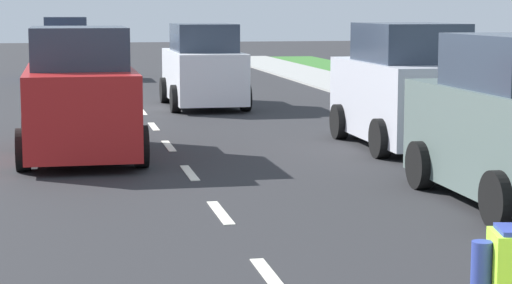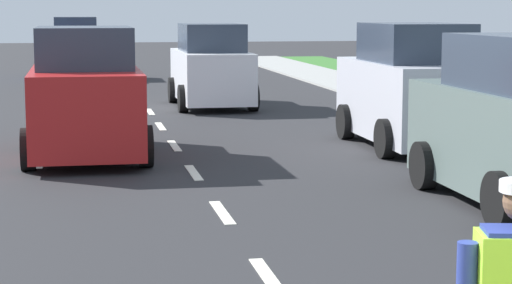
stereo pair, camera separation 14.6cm
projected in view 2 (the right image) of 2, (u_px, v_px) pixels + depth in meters
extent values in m
plane|color=#28282B|center=(149.00, 111.00, 24.09)|extent=(96.00, 96.00, 0.00)
cube|color=silver|center=(269.00, 278.00, 9.19)|extent=(0.14, 1.40, 0.01)
cube|color=silver|center=(222.00, 212.00, 12.11)|extent=(0.14, 1.40, 0.01)
cube|color=silver|center=(194.00, 173.00, 15.03)|extent=(0.14, 1.40, 0.01)
cube|color=silver|center=(174.00, 146.00, 17.96)|extent=(0.14, 1.40, 0.01)
cube|color=silver|center=(161.00, 126.00, 20.88)|extent=(0.14, 1.40, 0.01)
cube|color=silver|center=(150.00, 112.00, 23.80)|extent=(0.14, 1.40, 0.01)
cube|color=silver|center=(142.00, 100.00, 26.72)|extent=(0.14, 1.40, 0.01)
cube|color=silver|center=(135.00, 91.00, 29.64)|extent=(0.14, 1.40, 0.01)
cube|color=silver|center=(130.00, 84.00, 32.57)|extent=(0.14, 1.40, 0.01)
cube|color=silver|center=(126.00, 77.00, 35.49)|extent=(0.14, 1.40, 0.01)
cube|color=silver|center=(122.00, 72.00, 38.41)|extent=(0.14, 1.40, 0.01)
cube|color=silver|center=(118.00, 68.00, 41.33)|extent=(0.14, 1.40, 0.01)
cube|color=silver|center=(116.00, 64.00, 44.25)|extent=(0.14, 1.40, 0.01)
cube|color=silver|center=(113.00, 60.00, 47.18)|extent=(0.14, 1.40, 0.01)
cube|color=silver|center=(111.00, 57.00, 50.10)|extent=(0.14, 1.40, 0.01)
cylinder|color=black|center=(424.00, 165.00, 13.65)|extent=(0.22, 0.68, 0.68)
cylinder|color=black|center=(501.00, 200.00, 11.20)|extent=(0.22, 0.68, 0.68)
cube|color=silver|center=(412.00, 100.00, 17.75)|extent=(1.76, 4.03, 1.38)
cube|color=#2D3847|center=(415.00, 43.00, 17.51)|extent=(1.55, 2.21, 0.70)
cylinder|color=black|center=(346.00, 122.00, 18.88)|extent=(0.22, 0.68, 0.68)
cylinder|color=black|center=(433.00, 120.00, 19.20)|extent=(0.22, 0.68, 0.68)
cylinder|color=black|center=(386.00, 139.00, 16.44)|extent=(0.22, 0.68, 0.68)
cylinder|color=black|center=(485.00, 136.00, 16.77)|extent=(0.22, 0.68, 0.68)
cube|color=red|center=(86.00, 108.00, 16.51)|extent=(1.80, 4.02, 1.34)
cube|color=#2D3847|center=(84.00, 48.00, 16.47)|extent=(1.58, 2.21, 0.70)
cylinder|color=black|center=(146.00, 146.00, 15.53)|extent=(0.22, 0.68, 0.68)
cylinder|color=black|center=(28.00, 149.00, 15.20)|extent=(0.22, 0.68, 0.68)
cylinder|color=black|center=(136.00, 127.00, 17.96)|extent=(0.22, 0.68, 0.68)
cylinder|color=black|center=(35.00, 130.00, 17.63)|extent=(0.22, 0.68, 0.68)
cube|color=#1E4799|center=(76.00, 55.00, 35.06)|extent=(1.67, 3.89, 1.33)
cube|color=#2D3847|center=(75.00, 27.00, 35.02)|extent=(1.47, 2.14, 0.70)
cylinder|color=black|center=(101.00, 71.00, 34.11)|extent=(0.22, 0.68, 0.68)
cylinder|color=black|center=(52.00, 71.00, 33.80)|extent=(0.22, 0.68, 0.68)
cylinder|color=black|center=(100.00, 67.00, 36.46)|extent=(0.22, 0.68, 0.68)
cylinder|color=black|center=(53.00, 67.00, 36.15)|extent=(0.22, 0.68, 0.68)
cube|color=silver|center=(211.00, 75.00, 24.98)|extent=(1.70, 4.09, 1.25)
cube|color=#2D3847|center=(211.00, 37.00, 24.75)|extent=(1.49, 2.25, 0.70)
cylinder|color=black|center=(173.00, 90.00, 26.13)|extent=(0.22, 0.68, 0.68)
cylinder|color=black|center=(236.00, 89.00, 26.44)|extent=(0.22, 0.68, 0.68)
cylinder|color=black|center=(183.00, 99.00, 23.66)|extent=(0.22, 0.68, 0.68)
cylinder|color=black|center=(253.00, 97.00, 23.97)|extent=(0.22, 0.68, 0.68)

